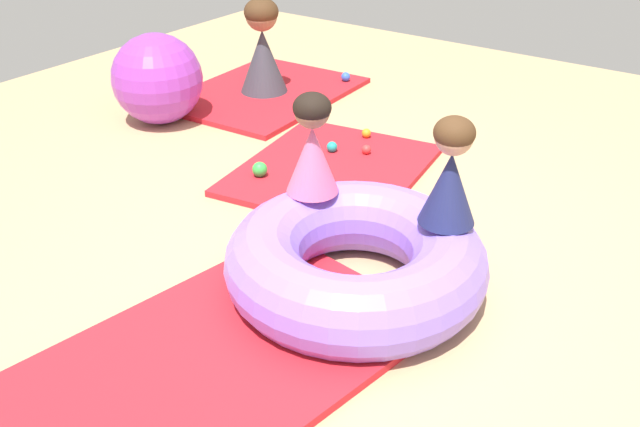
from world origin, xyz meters
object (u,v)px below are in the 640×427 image
(play_ball_blue, at_px, (346,77))
(play_ball_yellow, at_px, (306,186))
(adult_seated, at_px, (263,47))
(play_ball_red, at_px, (366,150))
(inflatable_cushion, at_px, (356,261))
(child_in_navy, at_px, (451,172))
(play_ball_green, at_px, (260,169))
(exercise_ball_large, at_px, (157,79))
(child_in_pink, at_px, (312,145))
(play_ball_orange, at_px, (366,133))
(play_ball_teal, at_px, (332,147))

(play_ball_blue, height_order, play_ball_yellow, play_ball_yellow)
(adult_seated, bearing_deg, play_ball_red, 124.91)
(inflatable_cushion, distance_m, child_in_navy, 0.59)
(play_ball_green, height_order, exercise_ball_large, exercise_ball_large)
(play_ball_green, bearing_deg, play_ball_yellow, -92.35)
(child_in_pink, bearing_deg, play_ball_green, -114.90)
(adult_seated, height_order, play_ball_green, adult_seated)
(child_in_pink, distance_m, play_ball_blue, 2.65)
(child_in_navy, relative_size, child_in_pink, 1.00)
(play_ball_yellow, bearing_deg, child_in_pink, -140.41)
(play_ball_blue, xyz_separation_m, play_ball_green, (-1.79, -0.56, 0.01))
(play_ball_yellow, bearing_deg, play_ball_orange, 9.46)
(inflatable_cushion, relative_size, child_in_navy, 2.40)
(inflatable_cushion, height_order, play_ball_red, inflatable_cushion)
(inflatable_cushion, bearing_deg, play_ball_red, 30.00)
(adult_seated, bearing_deg, play_ball_teal, 117.28)
(play_ball_blue, height_order, play_ball_green, play_ball_green)
(exercise_ball_large, bearing_deg, play_ball_yellow, -103.05)
(child_in_navy, distance_m, play_ball_teal, 1.63)
(child_in_navy, distance_m, child_in_pink, 0.68)
(play_ball_blue, xyz_separation_m, play_ball_yellow, (-1.81, -0.92, 0.01))
(child_in_navy, xyz_separation_m, play_ball_teal, (0.91, 1.25, -0.53))
(play_ball_orange, distance_m, play_ball_teal, 0.34)
(child_in_navy, bearing_deg, play_ball_yellow, -45.65)
(play_ball_teal, xyz_separation_m, exercise_ball_large, (-0.20, 1.38, 0.25))
(play_ball_blue, bearing_deg, play_ball_teal, -150.11)
(adult_seated, xyz_separation_m, play_ball_green, (-1.22, -0.96, -0.31))
(child_in_navy, relative_size, adult_seated, 0.69)
(child_in_pink, relative_size, play_ball_yellow, 5.42)
(child_in_navy, xyz_separation_m, play_ball_blue, (2.15, 1.96, -0.52))
(play_ball_blue, distance_m, play_ball_orange, 1.19)
(play_ball_orange, bearing_deg, play_ball_yellow, -170.54)
(inflatable_cushion, height_order, adult_seated, adult_seated)
(play_ball_teal, height_order, exercise_ball_large, exercise_ball_large)
(play_ball_orange, height_order, play_ball_yellow, play_ball_yellow)
(play_ball_orange, distance_m, exercise_ball_large, 1.55)
(child_in_pink, bearing_deg, adult_seated, -127.40)
(child_in_navy, xyz_separation_m, play_ball_red, (1.01, 1.05, -0.53))
(play_ball_orange, bearing_deg, play_ball_teal, 170.09)
(child_in_pink, height_order, play_ball_green, child_in_pink)
(play_ball_green, bearing_deg, child_in_pink, -122.34)
(child_in_navy, height_order, play_ball_red, child_in_navy)
(play_ball_yellow, distance_m, play_ball_red, 0.67)
(inflatable_cushion, xyz_separation_m, play_ball_blue, (2.43, 1.66, -0.10))
(child_in_pink, height_order, play_ball_teal, child_in_pink)
(child_in_pink, relative_size, adult_seated, 0.69)
(child_in_navy, height_order, exercise_ball_large, child_in_navy)
(inflatable_cushion, relative_size, child_in_pink, 2.40)
(play_ball_blue, xyz_separation_m, play_ball_orange, (-0.91, -0.77, -0.01))
(adult_seated, distance_m, play_ball_yellow, 1.83)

